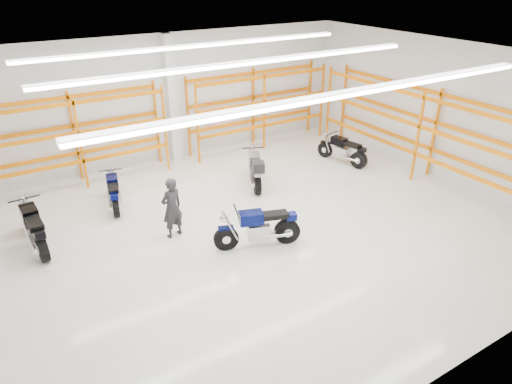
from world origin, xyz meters
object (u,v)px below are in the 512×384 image
motorcycle_back_a (34,229)px  motorcycle_back_d (344,151)px  motorcycle_back_b (114,193)px  motorcycle_back_c (255,170)px  structural_column (172,100)px  motorcycle_main (261,228)px  standing_man (172,208)px

motorcycle_back_a → motorcycle_back_d: motorcycle_back_a is taller
motorcycle_back_b → motorcycle_back_c: 4.44m
structural_column → motorcycle_back_d: bearing=-34.9°
motorcycle_back_a → motorcycle_back_b: motorcycle_back_a is taller
motorcycle_main → motorcycle_back_a: 5.74m
motorcycle_back_a → standing_man: bearing=-22.1°
motorcycle_back_a → motorcycle_back_b: bearing=26.2°
motorcycle_back_c → motorcycle_back_d: size_ratio=1.05×
motorcycle_main → motorcycle_back_b: bearing=122.5°
motorcycle_back_c → standing_man: 3.77m
motorcycle_main → motorcycle_back_a: bearing=149.3°
motorcycle_main → structural_column: structural_column is taller
motorcycle_back_b → motorcycle_back_c: size_ratio=0.92×
motorcycle_main → motorcycle_back_d: bearing=29.2°
motorcycle_main → structural_column: size_ratio=0.48×
motorcycle_back_d → structural_column: size_ratio=0.46×
motorcycle_main → motorcycle_back_b: 4.84m
motorcycle_back_a → structural_column: size_ratio=0.52×
motorcycle_main → motorcycle_back_d: 6.27m
motorcycle_main → standing_man: (-1.73, 1.63, 0.32)m
motorcycle_back_b → motorcycle_back_d: (8.07, -1.02, 0.02)m
motorcycle_main → motorcycle_back_a: motorcycle_back_a is taller
motorcycle_back_b → motorcycle_main: bearing=-57.5°
motorcycle_back_b → motorcycle_back_c: bearing=-12.7°
motorcycle_back_a → motorcycle_back_d: size_ratio=1.13×
structural_column → motorcycle_back_c: bearing=-69.3°
standing_man → structural_column: 5.59m
motorcycle_main → motorcycle_back_d: (5.47, 3.06, -0.04)m
motorcycle_main → motorcycle_back_c: (1.72, 3.11, 0.04)m
standing_man → structural_column: size_ratio=0.37×
motorcycle_back_a → motorcycle_back_d: 10.40m
motorcycle_back_c → motorcycle_main: bearing=-119.0°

